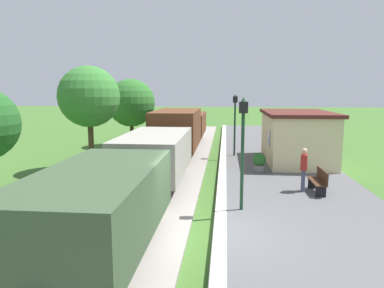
{
  "coord_description": "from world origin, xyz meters",
  "views": [
    {
      "loc": [
        0.5,
        -9.32,
        4.17
      ],
      "look_at": [
        -0.97,
        6.08,
        1.79
      ],
      "focal_mm": 32.76,
      "sensor_mm": 36.0,
      "label": 1
    }
  ],
  "objects_px": {
    "potted_planter": "(259,162)",
    "lamp_post_near": "(243,133)",
    "bench_near_hut": "(319,181)",
    "tree_trackside_far": "(89,97)",
    "freight_train": "(169,143)",
    "bench_down_platform": "(278,141)",
    "tree_field_left": "(131,103)",
    "person_waiting": "(304,168)",
    "station_hut": "(296,137)",
    "lamp_post_far": "(235,113)"
  },
  "relations": [
    {
      "from": "potted_planter",
      "to": "lamp_post_near",
      "type": "xyz_separation_m",
      "value": [
        -1.1,
        -5.57,
        2.08
      ]
    },
    {
      "from": "bench_near_hut",
      "to": "tree_trackside_far",
      "type": "height_order",
      "value": "tree_trackside_far"
    },
    {
      "from": "tree_trackside_far",
      "to": "freight_train",
      "type": "bearing_deg",
      "value": 4.81
    },
    {
      "from": "bench_down_platform",
      "to": "tree_field_left",
      "type": "relative_size",
      "value": 0.3
    },
    {
      "from": "person_waiting",
      "to": "bench_near_hut",
      "type": "bearing_deg",
      "value": -178.15
    },
    {
      "from": "bench_down_platform",
      "to": "bench_near_hut",
      "type": "bearing_deg",
      "value": -90.0
    },
    {
      "from": "freight_train",
      "to": "potted_planter",
      "type": "bearing_deg",
      "value": -10.48
    },
    {
      "from": "station_hut",
      "to": "bench_down_platform",
      "type": "distance_m",
      "value": 4.89
    },
    {
      "from": "lamp_post_near",
      "to": "tree_trackside_far",
      "type": "xyz_separation_m",
      "value": [
        -7.48,
        6.08,
        1.03
      ]
    },
    {
      "from": "bench_down_platform",
      "to": "potted_planter",
      "type": "bearing_deg",
      "value": -104.71
    },
    {
      "from": "bench_down_platform",
      "to": "lamp_post_near",
      "type": "xyz_separation_m",
      "value": [
        -3.06,
        -13.04,
        2.08
      ]
    },
    {
      "from": "station_hut",
      "to": "lamp_post_far",
      "type": "bearing_deg",
      "value": 155.4
    },
    {
      "from": "freight_train",
      "to": "bench_down_platform",
      "type": "distance_m",
      "value": 9.33
    },
    {
      "from": "person_waiting",
      "to": "lamp_post_far",
      "type": "height_order",
      "value": "lamp_post_far"
    },
    {
      "from": "freight_train",
      "to": "tree_trackside_far",
      "type": "relative_size",
      "value": 4.81
    },
    {
      "from": "potted_planter",
      "to": "lamp_post_far",
      "type": "xyz_separation_m",
      "value": [
        -1.1,
        4.2,
        2.08
      ]
    },
    {
      "from": "tree_trackside_far",
      "to": "bench_down_platform",
      "type": "bearing_deg",
      "value": 33.44
    },
    {
      "from": "lamp_post_far",
      "to": "tree_trackside_far",
      "type": "distance_m",
      "value": 8.4
    },
    {
      "from": "freight_train",
      "to": "tree_field_left",
      "type": "bearing_deg",
      "value": 117.34
    },
    {
      "from": "lamp_post_far",
      "to": "station_hut",
      "type": "bearing_deg",
      "value": -24.6
    },
    {
      "from": "potted_planter",
      "to": "tree_trackside_far",
      "type": "relative_size",
      "value": 0.17
    },
    {
      "from": "tree_field_left",
      "to": "lamp_post_far",
      "type": "bearing_deg",
      "value": -31.06
    },
    {
      "from": "person_waiting",
      "to": "lamp_post_near",
      "type": "height_order",
      "value": "lamp_post_near"
    },
    {
      "from": "station_hut",
      "to": "tree_field_left",
      "type": "distance_m",
      "value": 12.57
    },
    {
      "from": "potted_planter",
      "to": "tree_field_left",
      "type": "distance_m",
      "value": 12.56
    },
    {
      "from": "bench_near_hut",
      "to": "lamp_post_near",
      "type": "height_order",
      "value": "lamp_post_near"
    },
    {
      "from": "person_waiting",
      "to": "tree_trackside_far",
      "type": "distance_m",
      "value": 10.97
    },
    {
      "from": "bench_down_platform",
      "to": "tree_trackside_far",
      "type": "xyz_separation_m",
      "value": [
        -10.54,
        -6.96,
        3.11
      ]
    },
    {
      "from": "freight_train",
      "to": "station_hut",
      "type": "distance_m",
      "value": 7.04
    },
    {
      "from": "freight_train",
      "to": "station_hut",
      "type": "bearing_deg",
      "value": 15.06
    },
    {
      "from": "station_hut",
      "to": "tree_trackside_far",
      "type": "xyz_separation_m",
      "value": [
        -10.81,
        -2.17,
        2.18
      ]
    },
    {
      "from": "station_hut",
      "to": "tree_trackside_far",
      "type": "distance_m",
      "value": 11.24
    },
    {
      "from": "bench_near_hut",
      "to": "person_waiting",
      "type": "height_order",
      "value": "person_waiting"
    },
    {
      "from": "person_waiting",
      "to": "tree_trackside_far",
      "type": "relative_size",
      "value": 0.32
    },
    {
      "from": "lamp_post_near",
      "to": "lamp_post_far",
      "type": "distance_m",
      "value": 9.77
    },
    {
      "from": "bench_down_platform",
      "to": "lamp_post_near",
      "type": "relative_size",
      "value": 0.41
    },
    {
      "from": "station_hut",
      "to": "bench_down_platform",
      "type": "height_order",
      "value": "station_hut"
    },
    {
      "from": "bench_down_platform",
      "to": "potted_planter",
      "type": "distance_m",
      "value": 7.72
    },
    {
      "from": "tree_field_left",
      "to": "freight_train",
      "type": "bearing_deg",
      "value": -62.66
    },
    {
      "from": "lamp_post_near",
      "to": "freight_train",
      "type": "bearing_deg",
      "value": 118.39
    },
    {
      "from": "person_waiting",
      "to": "lamp_post_far",
      "type": "relative_size",
      "value": 0.46
    },
    {
      "from": "person_waiting",
      "to": "lamp_post_far",
      "type": "bearing_deg",
      "value": -55.68
    },
    {
      "from": "station_hut",
      "to": "lamp_post_near",
      "type": "bearing_deg",
      "value": -111.98
    },
    {
      "from": "person_waiting",
      "to": "lamp_post_near",
      "type": "xyz_separation_m",
      "value": [
        -2.5,
        -2.38,
        1.62
      ]
    },
    {
      "from": "potted_planter",
      "to": "lamp_post_far",
      "type": "height_order",
      "value": "lamp_post_far"
    },
    {
      "from": "potted_planter",
      "to": "tree_trackside_far",
      "type": "distance_m",
      "value": 9.14
    },
    {
      "from": "lamp_post_near",
      "to": "bench_near_hut",
      "type": "bearing_deg",
      "value": 36.24
    },
    {
      "from": "lamp_post_far",
      "to": "bench_near_hut",
      "type": "bearing_deg",
      "value": -67.91
    },
    {
      "from": "bench_down_platform",
      "to": "lamp_post_near",
      "type": "height_order",
      "value": "lamp_post_near"
    },
    {
      "from": "freight_train",
      "to": "person_waiting",
      "type": "xyz_separation_m",
      "value": [
        5.97,
        -4.04,
        -0.3
      ]
    }
  ]
}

